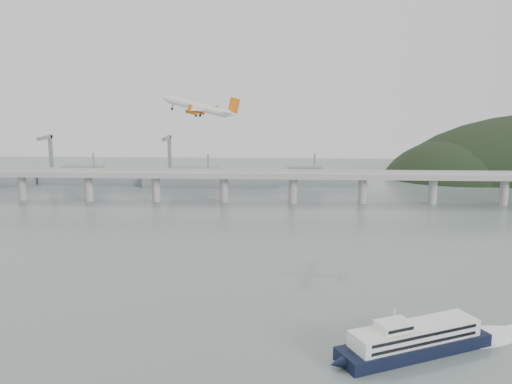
{
  "coord_description": "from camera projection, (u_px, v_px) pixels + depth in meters",
  "views": [
    {
      "loc": [
        11.09,
        -185.2,
        82.93
      ],
      "look_at": [
        0.0,
        55.0,
        36.0
      ],
      "focal_mm": 38.0,
      "sensor_mm": 36.0,
      "label": 1
    }
  ],
  "objects": [
    {
      "name": "ground",
      "position": [
        249.0,
        317.0,
        197.97
      ],
      "size": [
        900.0,
        900.0,
        0.0
      ],
      "primitive_type": "plane",
      "color": "slate",
      "rests_on": "ground"
    },
    {
      "name": "bridge",
      "position": [
        264.0,
        179.0,
        390.73
      ],
      "size": [
        800.0,
        22.0,
        23.9
      ],
      "color": "#999996",
      "rests_on": "ground"
    },
    {
      "name": "distant_fleet",
      "position": [
        86.0,
        178.0,
        463.7
      ],
      "size": [
        453.0,
        60.9,
        40.0
      ],
      "color": "slate",
      "rests_on": "ground"
    },
    {
      "name": "ferry",
      "position": [
        415.0,
        340.0,
        170.77
      ],
      "size": [
        79.7,
        43.06,
        16.1
      ],
      "rotation": [
        0.0,
        0.0,
        0.44
      ],
      "color": "black",
      "rests_on": "ground"
    },
    {
      "name": "airliner",
      "position": [
        200.0,
        107.0,
        260.73
      ],
      "size": [
        40.13,
        36.78,
        12.05
      ],
      "rotation": [
        0.05,
        -0.22,
        2.91
      ],
      "color": "silver",
      "rests_on": "ground"
    }
  ]
}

